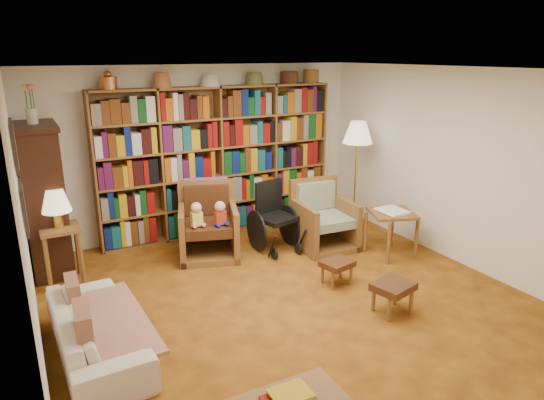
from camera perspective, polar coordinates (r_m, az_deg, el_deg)
floor at (r=5.64m, az=1.38°, el=-11.17°), size 5.00×5.00×0.00m
ceiling at (r=4.98m, az=1.59°, el=15.12°), size 5.00×5.00×0.00m
wall_back at (r=7.39m, az=-8.17°, el=5.80°), size 5.00×0.00×5.00m
wall_front at (r=3.37m, az=23.22°, el=-9.24°), size 5.00×0.00×5.00m
wall_left at (r=4.55m, az=-27.15°, el=-3.04°), size 0.00×5.00×5.00m
wall_right at (r=6.73m, az=20.38°, el=3.81°), size 0.00×5.00×5.00m
bookshelf at (r=7.32m, az=-6.21°, el=5.13°), size 3.60×0.30×2.42m
curio_cabinet at (r=6.55m, az=-25.28°, el=0.21°), size 0.50×0.95×2.40m
framed_pictures at (r=4.74m, az=-27.62°, el=2.39°), size 0.03×0.52×0.97m
sofa at (r=4.82m, az=-19.95°, el=-14.22°), size 1.70×0.72×0.49m
sofa_throw at (r=4.80m, az=-19.42°, el=-13.56°), size 0.84×1.49×0.04m
cushion_left at (r=5.02m, az=-22.30°, el=-10.51°), size 0.12×0.37×0.37m
cushion_right at (r=4.41m, az=-21.21°, el=-14.40°), size 0.16×0.42×0.41m
side_table_lamp at (r=6.24m, az=-23.55°, el=-4.54°), size 0.44×0.44×0.71m
table_lamp at (r=6.09m, az=-24.09°, el=-0.24°), size 0.33×0.33×0.45m
armchair_leather at (r=6.67m, az=-7.81°, el=-2.96°), size 1.03×1.03×0.99m
armchair_sage at (r=6.94m, az=5.73°, el=-2.50°), size 0.81×0.84×0.94m
wheelchair at (r=6.78m, az=0.15°, el=-2.19°), size 0.56×0.76×0.95m
floor_lamp at (r=7.39m, az=10.05°, el=7.32°), size 0.45×0.45×1.69m
side_table_papers at (r=6.71m, az=13.90°, el=-2.15°), size 0.72×0.72×0.64m
footstool_a at (r=5.84m, az=7.66°, el=-7.60°), size 0.41×0.37×0.30m
footstool_b at (r=5.33m, az=14.06°, el=-10.08°), size 0.48×0.43×0.34m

